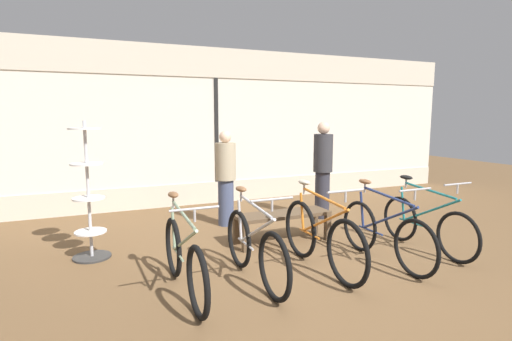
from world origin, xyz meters
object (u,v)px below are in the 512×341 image
display_bench (283,218)px  customer_by_window (323,168)px  bicycle_center (321,237)px  bicycle_right (384,233)px  accessory_rack (89,203)px  bicycle_left (254,248)px  bicycle_far_left (184,259)px  bicycle_far_right (426,224)px  customer_near_rack (226,176)px

display_bench → customer_by_window: size_ratio=0.81×
bicycle_center → customer_by_window: size_ratio=1.02×
bicycle_right → accessory_rack: (-3.38, 1.65, 0.35)m
bicycle_left → customer_by_window: customer_by_window is taller
bicycle_far_left → customer_by_window: bearing=34.4°
accessory_rack → customer_by_window: (3.88, 0.55, 0.18)m
bicycle_right → display_bench: bearing=122.8°
bicycle_left → customer_by_window: size_ratio=0.98×
bicycle_left → bicycle_far_right: bearing=0.2°
bicycle_far_left → bicycle_left: 0.79m
bicycle_left → accessory_rack: accessory_rack is taller
bicycle_far_left → accessory_rack: (-0.86, 1.52, 0.35)m
bicycle_left → bicycle_far_right: size_ratio=1.02×
bicycle_right → customer_near_rack: 2.77m
display_bench → customer_by_window: (1.30, 0.96, 0.55)m
bicycle_far_right → customer_by_window: size_ratio=0.96×
bicycle_center → customer_near_rack: (-0.39, 2.32, 0.43)m
bicycle_left → bicycle_right: size_ratio=0.99×
bicycle_far_right → bicycle_left: bearing=-179.8°
bicycle_center → accessory_rack: 2.96m
bicycle_far_right → accessory_rack: (-4.21, 1.52, 0.36)m
bicycle_far_right → customer_by_window: customer_by_window is taller
bicycle_far_left → customer_near_rack: bearing=61.1°
bicycle_center → bicycle_far_right: 1.70m
bicycle_far_left → display_bench: bicycle_far_left is taller
bicycle_left → customer_near_rack: 2.40m
accessory_rack → bicycle_far_left: bearing=-60.5°
bicycle_left → accessory_rack: 2.28m
bicycle_right → bicycle_far_right: bicycle_right is taller
customer_near_rack → bicycle_left: bearing=-101.6°
display_bench → customer_by_window: 1.70m
bicycle_left → bicycle_far_left: bearing=179.5°
bicycle_left → customer_by_window: (2.23, 2.07, 0.52)m
bicycle_far_left → customer_near_rack: customer_near_rack is taller
bicycle_far_right → display_bench: (-1.63, 1.11, -0.01)m
bicycle_right → display_bench: (-0.80, 1.24, -0.02)m
customer_by_window → bicycle_left: bearing=-137.0°
accessory_rack → display_bench: accessory_rack is taller
bicycle_far_right → accessory_rack: accessory_rack is taller
bicycle_far_left → display_bench: 2.05m
customer_by_window → bicycle_right: bearing=-102.8°
bicycle_far_left → bicycle_center: size_ratio=0.99×
bicycle_center → customer_near_rack: 2.39m
display_bench → customer_near_rack: customer_near_rack is taller
customer_near_rack → bicycle_far_right: bearing=-47.8°
bicycle_center → accessory_rack: bearing=148.5°
bicycle_left → accessory_rack: bearing=137.3°
bicycle_right → display_bench: bicycle_right is taller
bicycle_left → display_bench: size_ratio=1.21×
bicycle_far_left → bicycle_right: size_ratio=1.02×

